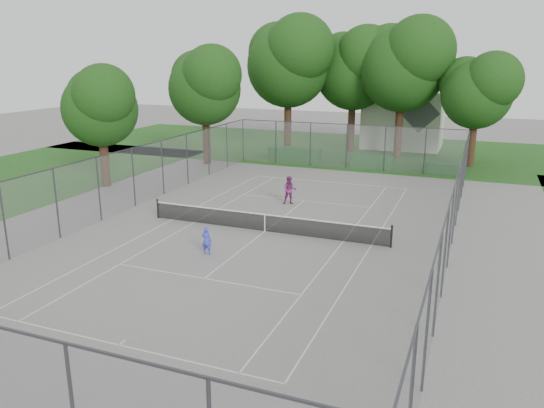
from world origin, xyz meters
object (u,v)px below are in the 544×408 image
at_px(tennis_net, 265,222).
at_px(girl_player, 207,241).
at_px(house, 404,110).
at_px(woman_player, 290,190).

height_order(tennis_net, girl_player, girl_player).
distance_m(tennis_net, house, 29.29).
bearing_deg(house, girl_player, -96.62).
distance_m(house, woman_player, 24.00).
height_order(house, girl_player, house).
bearing_deg(girl_player, tennis_net, -109.75).
relative_size(girl_player, woman_player, 0.76).
bearing_deg(house, woman_player, -97.72).
bearing_deg(girl_player, house, -99.30).
bearing_deg(woman_player, tennis_net, -107.23).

